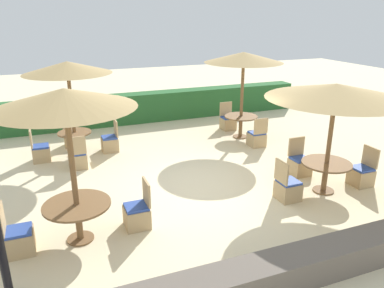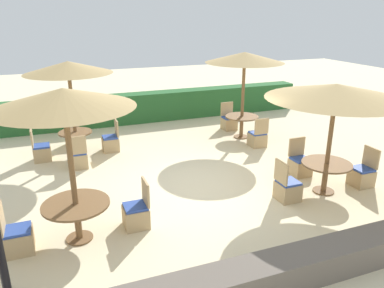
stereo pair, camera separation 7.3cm
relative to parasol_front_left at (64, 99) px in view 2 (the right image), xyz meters
name	(u,v)px [view 2 (the right image)]	position (x,y,z in m)	size (l,w,h in m)	color
ground_plane	(201,188)	(2.86, 1.13, -2.60)	(40.00, 40.00, 0.00)	beige
hedge_row	(140,108)	(2.86, 7.19, -2.06)	(13.00, 0.70, 1.07)	#28602D
stone_border	(289,269)	(2.86, -2.36, -2.36)	(10.00, 0.56, 0.48)	#6B6056
parasol_front_left	(64,99)	(0.00, 0.00, 0.00)	(2.32, 2.32, 2.78)	brown
round_table_front_left	(76,210)	(0.00, 0.00, -2.01)	(1.19, 1.19, 0.72)	brown
patio_chair_front_left_west	(18,238)	(-1.00, -0.03, -2.34)	(0.46, 0.46, 0.93)	tan
patio_chair_front_left_east	(137,214)	(1.08, 0.05, -2.34)	(0.46, 0.46, 0.93)	tan
parasol_front_right	(336,92)	(5.43, -0.04, -0.27)	(2.97, 2.97, 2.50)	brown
round_table_front_right	(326,169)	(5.43, -0.04, -2.03)	(1.10, 1.10, 0.71)	brown
patio_chair_front_right_west	(287,189)	(4.40, -0.07, -2.34)	(0.46, 0.46, 0.93)	tan
patio_chair_front_right_north	(300,165)	(5.48, 0.96, -2.34)	(0.46, 0.46, 0.93)	tan
patio_chair_front_right_east	(362,175)	(6.48, -0.09, -2.34)	(0.46, 0.46, 0.93)	tan
parasol_back_left	(68,68)	(0.34, 4.37, -0.10)	(2.35, 2.35, 2.68)	brown
round_table_back_left	(76,138)	(0.34, 4.37, -2.06)	(0.93, 0.93, 0.72)	brown
patio_chair_back_left_west	(41,151)	(-0.61, 4.33, -2.34)	(0.46, 0.46, 0.93)	tan
patio_chair_back_left_north	(73,137)	(0.30, 5.30, -2.34)	(0.46, 0.46, 0.93)	tan
patio_chair_back_left_east	(111,142)	(1.32, 4.42, -2.34)	(0.46, 0.46, 0.93)	tan
patio_chair_back_left_south	(78,158)	(0.29, 3.43, -2.34)	(0.46, 0.46, 0.93)	tan
parasol_back_right	(245,58)	(5.53, 4.16, -0.02)	(2.45, 2.45, 2.75)	brown
round_table_back_right	(242,120)	(5.53, 4.16, -2.03)	(1.07, 1.07, 0.72)	brown
patio_chair_back_right_south	(258,138)	(5.57, 3.20, -2.34)	(0.46, 0.46, 0.93)	tan
patio_chair_back_right_north	(229,122)	(5.54, 5.11, -2.34)	(0.46, 0.46, 0.93)	tan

